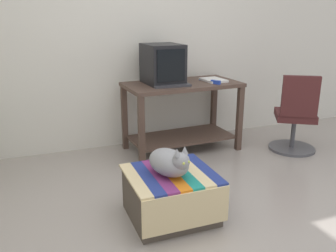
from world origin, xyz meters
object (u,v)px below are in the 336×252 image
(cat, at_px, (170,162))
(stapler, at_px, (216,82))
(office_chair, at_px, (296,119))
(book, at_px, (214,80))
(tv_monitor, at_px, (163,64))
(desk, at_px, (182,105))
(keyboard, at_px, (171,85))
(ottoman_with_blanket, at_px, (171,195))

(cat, bearing_deg, stapler, 32.28)
(office_chair, bearing_deg, stapler, 10.16)
(cat, bearing_deg, book, 34.28)
(tv_monitor, distance_m, cat, 1.56)
(desk, relative_size, tv_monitor, 2.77)
(stapler, bearing_deg, desk, 121.79)
(office_chair, bearing_deg, cat, 55.76)
(keyboard, bearing_deg, ottoman_with_blanket, -109.14)
(keyboard, xyz_separation_m, cat, (-0.48, -1.19, -0.32))
(stapler, bearing_deg, book, 42.69)
(desk, bearing_deg, office_chair, -27.08)
(desk, bearing_deg, book, -7.45)
(cat, bearing_deg, desk, 46.24)
(book, relative_size, stapler, 2.63)
(tv_monitor, height_order, keyboard, tv_monitor)
(office_chair, height_order, stapler, office_chair)
(office_chair, bearing_deg, keyboard, 16.31)
(stapler, bearing_deg, keyboard, 149.06)
(cat, bearing_deg, office_chair, 6.89)
(desk, distance_m, office_chair, 1.28)
(tv_monitor, height_order, office_chair, tv_monitor)
(office_chair, xyz_separation_m, stapler, (-0.85, 0.33, 0.41))
(cat, height_order, stapler, stapler)
(keyboard, relative_size, book, 1.38)
(desk, distance_m, ottoman_with_blanket, 1.51)
(stapler, bearing_deg, office_chair, -48.28)
(desk, distance_m, cat, 1.50)
(keyboard, height_order, ottoman_with_blanket, keyboard)
(tv_monitor, relative_size, ottoman_with_blanket, 0.71)
(desk, height_order, keyboard, keyboard)
(keyboard, relative_size, office_chair, 0.45)
(ottoman_with_blanket, xyz_separation_m, stapler, (0.96, 1.13, 0.61))
(ottoman_with_blanket, xyz_separation_m, office_chair, (1.81, 0.80, 0.20))
(desk, height_order, ottoman_with_blanket, desk)
(desk, height_order, office_chair, office_chair)
(ottoman_with_blanket, bearing_deg, cat, -122.70)
(book, distance_m, office_chair, 1.01)
(office_chair, bearing_deg, ottoman_with_blanket, 55.29)
(office_chair, bearing_deg, desk, 7.31)
(keyboard, distance_m, ottoman_with_blanket, 1.39)
(stapler, bearing_deg, ottoman_with_blanket, -157.44)
(desk, xyz_separation_m, stapler, (0.31, -0.19, 0.27))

